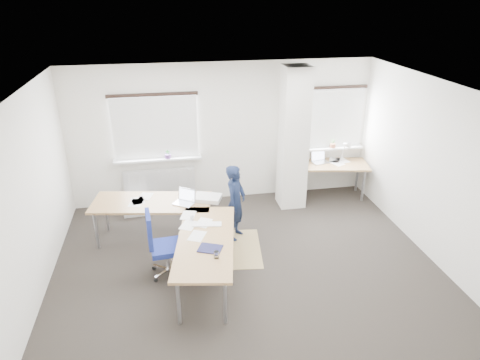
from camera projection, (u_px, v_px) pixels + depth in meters
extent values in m
plane|color=#292421|center=(246.00, 265.00, 6.82)|extent=(6.00, 6.00, 0.00)
cube|color=silver|center=(222.00, 133.00, 8.49)|extent=(6.00, 0.04, 2.80)
cube|color=silver|center=(298.00, 296.00, 4.00)|extent=(6.00, 0.04, 2.80)
cube|color=silver|center=(28.00, 202.00, 5.75)|extent=(0.04, 5.00, 2.80)
cube|color=silver|center=(433.00, 171.00, 6.73)|extent=(0.04, 5.00, 2.80)
cube|color=white|center=(247.00, 90.00, 5.67)|extent=(6.00, 5.00, 0.04)
cube|color=silver|center=(293.00, 139.00, 8.21)|extent=(0.50, 0.50, 2.78)
cube|color=white|center=(155.00, 128.00, 8.17)|extent=(1.60, 0.04, 1.20)
cube|color=white|center=(155.00, 128.00, 8.13)|extent=(1.60, 0.02, 1.20)
cube|color=white|center=(158.00, 159.00, 8.36)|extent=(1.70, 0.20, 0.04)
cube|color=white|center=(334.00, 118.00, 8.75)|extent=(1.20, 0.04, 1.20)
cube|color=white|center=(334.00, 119.00, 8.72)|extent=(1.20, 0.02, 1.20)
cube|color=white|center=(332.00, 148.00, 8.95)|extent=(1.30, 0.20, 0.04)
cube|color=silver|center=(160.00, 183.00, 8.59)|extent=(1.40, 0.10, 0.60)
cylinder|color=#63397E|center=(168.00, 156.00, 8.35)|extent=(0.12, 0.12, 0.08)
imported|color=#2C7030|center=(168.00, 154.00, 8.33)|extent=(0.09, 0.06, 0.17)
cylinder|color=#98573A|center=(333.00, 146.00, 8.90)|extent=(0.12, 0.12, 0.08)
imported|color=#2C7030|center=(333.00, 144.00, 8.89)|extent=(0.09, 0.07, 0.17)
cube|color=#998253|center=(218.00, 249.00, 7.23)|extent=(1.56, 1.37, 0.01)
cube|color=white|center=(135.00, 207.00, 8.33)|extent=(0.46, 0.34, 0.27)
cube|color=olive|center=(152.00, 203.00, 7.26)|extent=(2.11, 1.14, 0.04)
cube|color=olive|center=(206.00, 241.00, 6.17)|extent=(1.14, 2.11, 0.04)
cylinder|color=gray|center=(96.00, 230.00, 7.13)|extent=(0.05, 0.05, 0.69)
cylinder|color=gray|center=(106.00, 213.00, 7.67)|extent=(0.05, 0.05, 0.69)
cylinder|color=gray|center=(206.00, 213.00, 7.68)|extent=(0.05, 0.05, 0.69)
cylinder|color=gray|center=(179.00, 302.00, 5.49)|extent=(0.05, 0.05, 0.69)
cylinder|color=gray|center=(225.00, 302.00, 5.50)|extent=(0.05, 0.05, 0.69)
cylinder|color=gray|center=(228.00, 230.00, 7.14)|extent=(0.05, 0.05, 0.69)
cube|color=#B7B7BC|center=(184.00, 203.00, 7.17)|extent=(0.40, 0.38, 0.01)
cube|color=#B7B7BC|center=(187.00, 195.00, 7.22)|extent=(0.30, 0.22, 0.22)
cube|color=silver|center=(187.00, 195.00, 7.22)|extent=(0.26, 0.19, 0.19)
cube|color=white|center=(207.00, 224.00, 6.53)|extent=(0.46, 0.20, 0.02)
cube|color=#15153B|center=(210.00, 248.00, 5.93)|extent=(0.39, 0.35, 0.01)
cube|color=silver|center=(208.00, 198.00, 7.30)|extent=(0.53, 0.46, 0.07)
imported|color=white|center=(192.00, 218.00, 6.66)|extent=(0.07, 0.07, 0.07)
cylinder|color=silver|center=(216.00, 255.00, 5.71)|extent=(0.07, 0.07, 0.10)
cube|color=olive|center=(333.00, 165.00, 8.82)|extent=(1.50, 0.93, 0.04)
cylinder|color=gray|center=(305.00, 186.00, 8.74)|extent=(0.05, 0.05, 0.69)
cylinder|color=gray|center=(363.00, 186.00, 8.75)|extent=(0.05, 0.05, 0.69)
cylinder|color=gray|center=(301.00, 176.00, 9.20)|extent=(0.05, 0.05, 0.69)
cylinder|color=gray|center=(357.00, 176.00, 9.20)|extent=(0.05, 0.05, 0.69)
cube|color=#B7B7BC|center=(320.00, 162.00, 8.87)|extent=(0.37, 0.29, 0.01)
cube|color=#B7B7BC|center=(318.00, 155.00, 8.92)|extent=(0.33, 0.11, 0.22)
cube|color=silver|center=(318.00, 155.00, 8.92)|extent=(0.29, 0.09, 0.19)
cylinder|color=silver|center=(342.00, 160.00, 8.97)|extent=(0.10, 0.10, 0.02)
cylinder|color=silver|center=(343.00, 152.00, 8.89)|extent=(0.02, 0.16, 0.38)
cylinder|color=silver|center=(347.00, 144.00, 8.69)|extent=(0.02, 0.29, 0.13)
cone|color=silver|center=(349.00, 147.00, 8.57)|extent=(0.14, 0.16, 0.17)
cube|color=navy|center=(167.00, 248.00, 6.42)|extent=(0.52, 0.52, 0.08)
cube|color=navy|center=(149.00, 229.00, 6.22)|extent=(0.10, 0.42, 0.52)
cylinder|color=silver|center=(168.00, 258.00, 6.50)|extent=(0.06, 0.06, 0.35)
cylinder|color=black|center=(187.00, 269.00, 6.67)|extent=(0.06, 0.04, 0.06)
cylinder|color=black|center=(173.00, 261.00, 6.85)|extent=(0.04, 0.07, 0.06)
cylinder|color=black|center=(154.00, 268.00, 6.69)|extent=(0.07, 0.06, 0.06)
cylinder|color=black|center=(156.00, 280.00, 6.41)|extent=(0.07, 0.06, 0.06)
cylinder|color=black|center=(177.00, 281.00, 6.40)|extent=(0.05, 0.07, 0.06)
imported|color=black|center=(235.00, 202.00, 7.33)|extent=(0.54, 0.59, 1.36)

